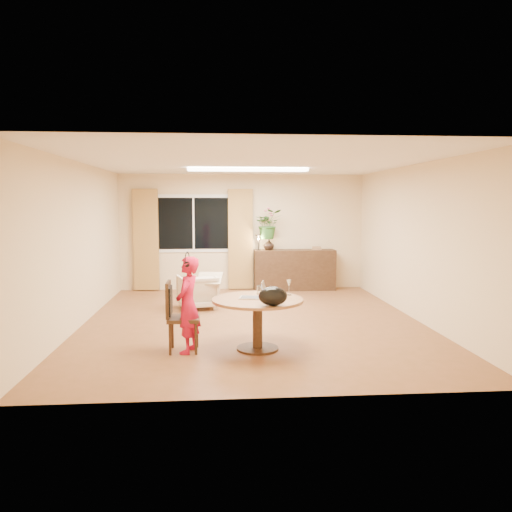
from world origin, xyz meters
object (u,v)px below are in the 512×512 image
Objects in this scene: dining_table at (258,310)px; sideboard at (295,270)px; armchair at (197,292)px; child at (188,305)px; dining_chair at (184,317)px.

dining_table is 4.74m from sideboard.
dining_table is at bearing 93.10° from armchair.
armchair is 2.82m from sideboard.
dining_table is 1.75× the size of armchair.
child is 1.83× the size of armchair.
child reaches higher than dining_table.
dining_table is 0.96× the size of child.
dining_table is 2.88m from armchair.
dining_chair is 0.51× the size of sideboard.
armchair is at bearing -138.78° from sideboard.
armchair is (-0.90, 2.72, -0.23)m from dining_table.
armchair is (0.07, 2.73, -0.15)m from dining_chair.
dining_chair is 2.73m from armchair.
child reaches higher than sideboard.
sideboard reaches higher than dining_table.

